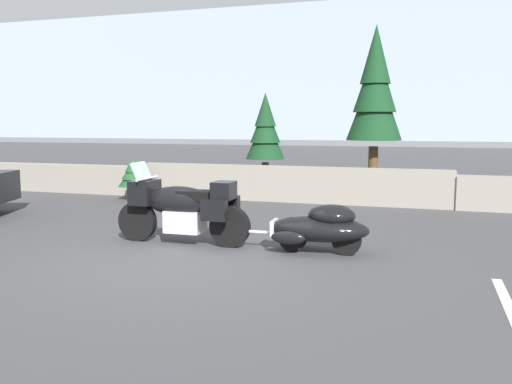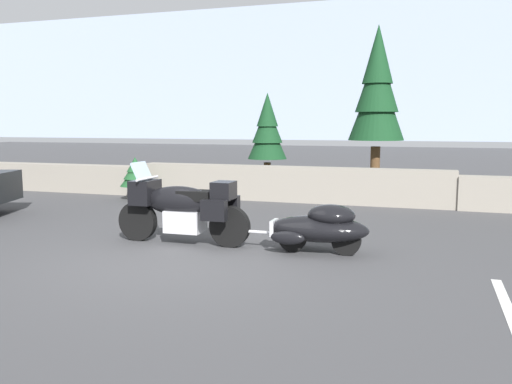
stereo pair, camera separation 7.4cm
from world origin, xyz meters
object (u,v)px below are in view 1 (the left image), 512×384
(touring_motorcycle, at_px, (182,206))
(pine_tree_far_right, at_px, (265,130))
(pine_tree_secondary, at_px, (375,89))
(car_shaped_trailer, at_px, (320,227))

(touring_motorcycle, xyz_separation_m, pine_tree_far_right, (-0.73, 7.21, 1.16))
(touring_motorcycle, relative_size, pine_tree_secondary, 0.50)
(pine_tree_far_right, bearing_deg, pine_tree_secondary, 0.64)
(car_shaped_trailer, height_order, pine_tree_secondary, pine_tree_secondary)
(touring_motorcycle, height_order, pine_tree_far_right, pine_tree_far_right)
(car_shaped_trailer, bearing_deg, pine_tree_secondary, 89.21)
(touring_motorcycle, bearing_deg, pine_tree_secondary, 71.78)
(touring_motorcycle, distance_m, pine_tree_secondary, 7.96)
(car_shaped_trailer, bearing_deg, touring_motorcycle, -179.27)
(car_shaped_trailer, height_order, pine_tree_far_right, pine_tree_far_right)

